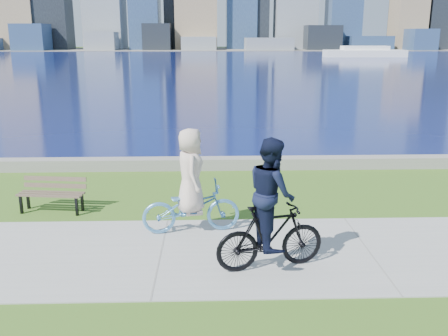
# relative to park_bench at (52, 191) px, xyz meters

# --- Properties ---
(ground) EXTENTS (320.00, 320.00, 0.00)m
(ground) POSITION_rel_park_bench_xyz_m (2.75, -2.52, -0.48)
(ground) COLOR #365E18
(ground) RESTS_ON ground
(concrete_path) EXTENTS (80.00, 3.50, 0.02)m
(concrete_path) POSITION_rel_park_bench_xyz_m (2.75, -2.52, -0.47)
(concrete_path) COLOR #9A9A95
(concrete_path) RESTS_ON ground
(seawall) EXTENTS (90.00, 0.50, 0.35)m
(seawall) POSITION_rel_park_bench_xyz_m (2.75, 3.68, -0.31)
(seawall) COLOR gray
(seawall) RESTS_ON ground
(bay_water) EXTENTS (320.00, 131.00, 0.01)m
(bay_water) POSITION_rel_park_bench_xyz_m (2.75, 69.48, -0.48)
(bay_water) COLOR #0C164C
(bay_water) RESTS_ON ground
(far_shore) EXTENTS (320.00, 30.00, 0.12)m
(far_shore) POSITION_rel_park_bench_xyz_m (2.75, 127.48, -0.42)
(far_shore) COLOR slate
(far_shore) RESTS_ON ground
(ferry_far) EXTENTS (14.47, 4.13, 1.96)m
(ferry_far) POSITION_rel_park_bench_xyz_m (32.18, 80.72, 0.33)
(ferry_far) COLOR white
(ferry_far) RESTS_ON ground
(park_bench) EXTENTS (1.59, 0.72, 0.79)m
(park_bench) POSITION_rel_park_bench_xyz_m (0.00, 0.00, 0.00)
(park_bench) COLOR black
(park_bench) RESTS_ON ground
(cyclist_woman) EXTENTS (0.97, 2.12, 2.21)m
(cyclist_woman) POSITION_rel_park_bench_xyz_m (3.31, -1.43, 0.36)
(cyclist_woman) COLOR #569AD3
(cyclist_woman) RESTS_ON ground
(cyclist_man) EXTENTS (1.00, 2.05, 2.37)m
(cyclist_man) POSITION_rel_park_bench_xyz_m (4.76, -3.18, 0.53)
(cyclist_man) COLOR black
(cyclist_man) RESTS_ON ground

